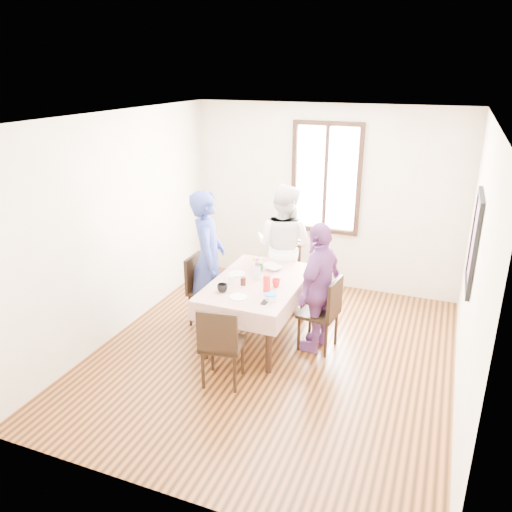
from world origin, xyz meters
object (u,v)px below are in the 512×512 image
Objects in this scene: chair_near at (223,344)px; person_right at (318,287)px; person_far at (284,247)px; dining_table at (257,310)px; chair_far at (284,275)px; chair_right at (318,313)px; person_left at (207,259)px; chair_left at (207,290)px.

chair_near is 0.58× the size of person_right.
person_far is (0.00, 1.99, 0.41)m from chair_near.
dining_table is 0.93× the size of person_right.
chair_far reaches higher than dining_table.
chair_right reaches higher than dining_table.
chair_near is at bearing -170.75° from person_left.
person_far is (-0.75, 0.94, 0.41)m from chair_right.
person_left is at bearing 40.00° from chair_far.
chair_right is at bearing 3.47° from dining_table.
person_far is (0.00, -0.02, 0.41)m from chair_far.
person_right is at bearing 3.56° from dining_table.
chair_right is 1.55m from person_left.
dining_table is 1.60× the size of chair_far.
person_left is at bearing -81.88° from person_right.
chair_far is 0.51× the size of person_left.
chair_left and chair_right have the same top height.
person_left reaches higher than dining_table.
person_right is at bearing 137.35° from person_far.
person_left reaches higher than person_right.
chair_left is 1.15m from chair_far.
person_left reaches higher than chair_near.
chair_far is (-0.75, 0.96, 0.00)m from chair_right.
chair_right is 1.27m from person_far.
chair_far is at bearing -63.66° from person_left.
person_left is (-0.73, -0.87, 0.43)m from chair_far.
person_far reaches higher than dining_table.
dining_table is 0.90m from person_left.
chair_left is (-0.75, 0.14, 0.08)m from dining_table.
person_left reaches higher than person_far.
chair_left is 1.00× the size of chair_near.
person_far is 1.11× the size of person_right.
chair_right is 0.51× the size of person_left.
dining_table is 0.82× the size of person_left.
chair_far is 2.00m from chair_near.
chair_right is 1.22m from chair_far.
person_right is at bearing 117.60° from chair_far.
chair_near is 0.51× the size of person_left.
person_far is 1.19m from person_right.
chair_left is 1.00× the size of chair_far.
chair_right is (0.75, 0.05, 0.08)m from dining_table.
chair_left is 1.36m from chair_near.
dining_table is 0.84× the size of person_far.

